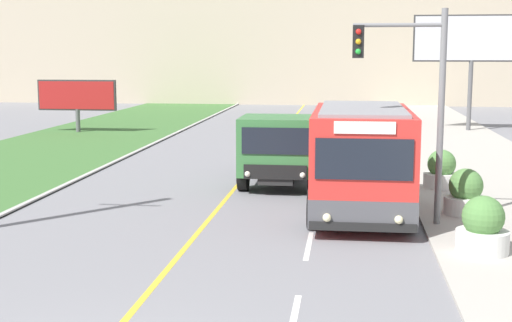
{
  "coord_description": "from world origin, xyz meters",
  "views": [
    {
      "loc": [
        3.56,
        -7.96,
        4.36
      ],
      "look_at": [
        1.1,
        11.21,
        1.4
      ],
      "focal_mm": 50.0,
      "sensor_mm": 36.0,
      "label": 1
    }
  ],
  "objects_px": {
    "billboard_small": "(77,96)",
    "planter_round_third": "(441,171)",
    "billboard_large": "(472,42)",
    "traffic_light_mast": "(414,89)",
    "dump_truck": "(281,149)",
    "city_bus": "(361,162)",
    "car_distant": "(360,123)",
    "planter_round_near": "(483,228)",
    "planter_round_second": "(466,194)"
  },
  "relations": [
    {
      "from": "car_distant",
      "to": "billboard_large",
      "type": "distance_m",
      "value": 7.9
    },
    {
      "from": "dump_truck",
      "to": "traffic_light_mast",
      "type": "xyz_separation_m",
      "value": [
        3.75,
        -5.15,
        2.27
      ]
    },
    {
      "from": "traffic_light_mast",
      "to": "billboard_large",
      "type": "distance_m",
      "value": 23.16
    },
    {
      "from": "car_distant",
      "to": "planter_round_third",
      "type": "height_order",
      "value": "car_distant"
    },
    {
      "from": "car_distant",
      "to": "dump_truck",
      "type": "bearing_deg",
      "value": -100.93
    },
    {
      "from": "dump_truck",
      "to": "planter_round_third",
      "type": "height_order",
      "value": "dump_truck"
    },
    {
      "from": "city_bus",
      "to": "planter_round_second",
      "type": "height_order",
      "value": "city_bus"
    },
    {
      "from": "city_bus",
      "to": "billboard_large",
      "type": "height_order",
      "value": "billboard_large"
    },
    {
      "from": "traffic_light_mast",
      "to": "planter_round_second",
      "type": "relative_size",
      "value": 4.42
    },
    {
      "from": "car_distant",
      "to": "billboard_large",
      "type": "height_order",
      "value": "billboard_large"
    },
    {
      "from": "billboard_large",
      "to": "planter_round_third",
      "type": "distance_m",
      "value": 18.46
    },
    {
      "from": "city_bus",
      "to": "planter_round_near",
      "type": "bearing_deg",
      "value": -53.71
    },
    {
      "from": "car_distant",
      "to": "planter_round_third",
      "type": "xyz_separation_m",
      "value": [
        2.34,
        -14.7,
        -0.08
      ]
    },
    {
      "from": "billboard_large",
      "to": "billboard_small",
      "type": "relative_size",
      "value": 1.45
    },
    {
      "from": "car_distant",
      "to": "planter_round_near",
      "type": "height_order",
      "value": "car_distant"
    },
    {
      "from": "dump_truck",
      "to": "car_distant",
      "type": "height_order",
      "value": "dump_truck"
    },
    {
      "from": "city_bus",
      "to": "billboard_large",
      "type": "xyz_separation_m",
      "value": [
        6.3,
        21.65,
        3.44
      ]
    },
    {
      "from": "city_bus",
      "to": "billboard_large",
      "type": "relative_size",
      "value": 0.87
    },
    {
      "from": "planter_round_near",
      "to": "planter_round_second",
      "type": "xyz_separation_m",
      "value": [
        0.23,
        3.77,
        -0.01
      ]
    },
    {
      "from": "billboard_small",
      "to": "planter_round_third",
      "type": "relative_size",
      "value": 3.61
    },
    {
      "from": "city_bus",
      "to": "traffic_light_mast",
      "type": "height_order",
      "value": "traffic_light_mast"
    },
    {
      "from": "city_bus",
      "to": "dump_truck",
      "type": "distance_m",
      "value": 4.95
    },
    {
      "from": "dump_truck",
      "to": "planter_round_near",
      "type": "bearing_deg",
      "value": -56.66
    },
    {
      "from": "car_distant",
      "to": "billboard_small",
      "type": "height_order",
      "value": "billboard_small"
    },
    {
      "from": "city_bus",
      "to": "billboard_large",
      "type": "bearing_deg",
      "value": 73.78
    },
    {
      "from": "planter_round_second",
      "to": "dump_truck",
      "type": "bearing_deg",
      "value": 143.42
    },
    {
      "from": "dump_truck",
      "to": "planter_round_third",
      "type": "relative_size",
      "value": 5.0
    },
    {
      "from": "billboard_large",
      "to": "planter_round_near",
      "type": "xyz_separation_m",
      "value": [
        -3.76,
        -25.11,
        -4.3
      ]
    },
    {
      "from": "billboard_large",
      "to": "billboard_small",
      "type": "height_order",
      "value": "billboard_large"
    },
    {
      "from": "planter_round_third",
      "to": "dump_truck",
      "type": "bearing_deg",
      "value": 178.17
    },
    {
      "from": "billboard_small",
      "to": "planter_round_second",
      "type": "xyz_separation_m",
      "value": [
        17.82,
        -18.19,
        -1.37
      ]
    },
    {
      "from": "city_bus",
      "to": "car_distant",
      "type": "height_order",
      "value": "city_bus"
    },
    {
      "from": "car_distant",
      "to": "billboard_large",
      "type": "bearing_deg",
      "value": 25.48
    },
    {
      "from": "planter_round_third",
      "to": "billboard_large",
      "type": "bearing_deg",
      "value": 78.18
    },
    {
      "from": "traffic_light_mast",
      "to": "billboard_small",
      "type": "relative_size",
      "value": 1.23
    },
    {
      "from": "car_distant",
      "to": "planter_round_near",
      "type": "bearing_deg",
      "value": -84.19
    },
    {
      "from": "car_distant",
      "to": "planter_round_near",
      "type": "xyz_separation_m",
      "value": [
        2.26,
        -22.24,
        -0.07
      ]
    },
    {
      "from": "billboard_small",
      "to": "billboard_large",
      "type": "bearing_deg",
      "value": 8.4
    },
    {
      "from": "traffic_light_mast",
      "to": "planter_round_second",
      "type": "distance_m",
      "value": 3.47
    },
    {
      "from": "city_bus",
      "to": "billboard_small",
      "type": "relative_size",
      "value": 1.26
    },
    {
      "from": "city_bus",
      "to": "planter_round_third",
      "type": "height_order",
      "value": "city_bus"
    },
    {
      "from": "dump_truck",
      "to": "billboard_small",
      "type": "relative_size",
      "value": 1.39
    },
    {
      "from": "car_distant",
      "to": "planter_round_near",
      "type": "relative_size",
      "value": 3.46
    },
    {
      "from": "traffic_light_mast",
      "to": "planter_round_third",
      "type": "height_order",
      "value": "traffic_light_mast"
    },
    {
      "from": "billboard_small",
      "to": "planter_round_third",
      "type": "distance_m",
      "value": 22.85
    },
    {
      "from": "car_distant",
      "to": "traffic_light_mast",
      "type": "bearing_deg",
      "value": -87.26
    },
    {
      "from": "dump_truck",
      "to": "billboard_small",
      "type": "bearing_deg",
      "value": 131.3
    },
    {
      "from": "city_bus",
      "to": "planter_round_second",
      "type": "bearing_deg",
      "value": 6.4
    },
    {
      "from": "billboard_small",
      "to": "planter_round_second",
      "type": "bearing_deg",
      "value": -45.58
    },
    {
      "from": "billboard_large",
      "to": "billboard_small",
      "type": "xyz_separation_m",
      "value": [
        -21.35,
        -3.15,
        -2.94
      ]
    }
  ]
}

